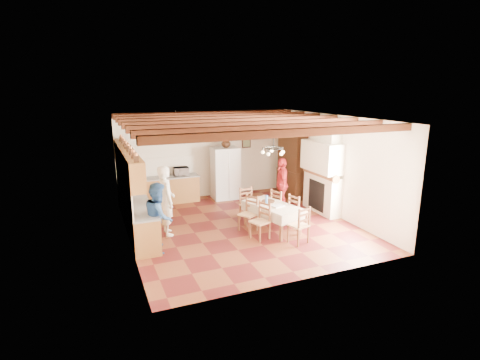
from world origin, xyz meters
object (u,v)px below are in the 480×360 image
Objects in this scene: chair_right_near at (298,211)px; person_woman_blue at (159,217)px; refrigerator at (225,173)px; chair_left_far at (248,214)px; chair_right_far at (280,205)px; hutch at (292,166)px; microwave at (181,171)px; person_man at (166,200)px; chair_end_far at (248,205)px; person_woman_red at (282,184)px; chair_end_near at (299,224)px; chair_left_near at (260,221)px; dining_table at (272,207)px.

chair_right_near is 3.80m from person_woman_blue.
refrigerator is 1.86× the size of chair_right_near.
refrigerator is at bearing 141.84° from chair_left_far.
chair_right_near is 1.00× the size of chair_right_far.
microwave is (-3.70, 0.95, -0.06)m from hutch.
chair_left_far is at bearing -107.37° from person_man.
chair_end_far is at bearing -61.99° from microwave.
refrigerator is at bearing -125.50° from person_woman_red.
chair_left_far and chair_end_near have the same top height.
chair_end_far is 2.95m from person_woman_blue.
chair_right_near is 1.00× the size of chair_end_far.
chair_left_near is 2.48m from person_man.
microwave is (-2.70, 2.07, 0.21)m from person_woman_red.
dining_table is 3.61× the size of microwave.
chair_left_near is 2.54m from person_woman_red.
person_woman_blue is at bearing 78.93° from chair_right_far.
chair_right_far is 1.60m from chair_end_near.
dining_table is 1.86× the size of chair_left_far.
chair_left_near is 1.94× the size of microwave.
chair_end_near is (-1.86, -3.60, -0.62)m from hutch.
person_woman_red is at bearing -52.99° from chair_right_far.
chair_right_far is 3.72m from microwave.
chair_end_far is (-0.82, 0.38, 0.00)m from chair_right_far.
chair_right_near is at bearing -73.31° from refrigerator.
chair_end_far is (-1.04, 1.03, 0.00)m from chair_right_near.
chair_left_near is at bearing -136.39° from hutch.
person_woman_blue reaches higher than chair_end_near.
chair_right_near is (0.73, -0.12, -0.15)m from dining_table.
hutch is 3.33m from dining_table.
person_woman_blue is at bearing -31.44° from chair_end_near.
person_man is (-3.42, 0.88, 0.45)m from chair_right_near.
chair_left_far is at bearing -71.88° from person_woman_blue.
chair_left_near is at bearing -94.30° from refrigerator.
chair_left_far is 2.19m from person_man.
person_man reaches higher than chair_end_near.
person_woman_blue reaches higher than chair_left_far.
chair_end_far is at bearing -58.29° from person_woman_blue.
chair_right_near is 3.56m from person_man.
chair_left_far is 1.20m from chair_right_far.
dining_table is at bearing -76.72° from person_woman_blue.
person_woman_red reaches higher than chair_right_near.
hutch reaches higher than chair_left_far.
chair_right_near is 0.58× the size of person_woman_blue.
person_woman_red is (3.76, 0.68, -0.10)m from person_man.
chair_end_near is at bearing 134.77° from chair_right_near.
microwave is at bearing -105.91° from person_woman_red.
microwave is at bearing 167.58° from chair_left_far.
chair_end_far is at bearing 149.17° from chair_left_near.
chair_end_far is at bearing -87.89° from person_man.
hutch is at bearing -58.98° from chair_right_far.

